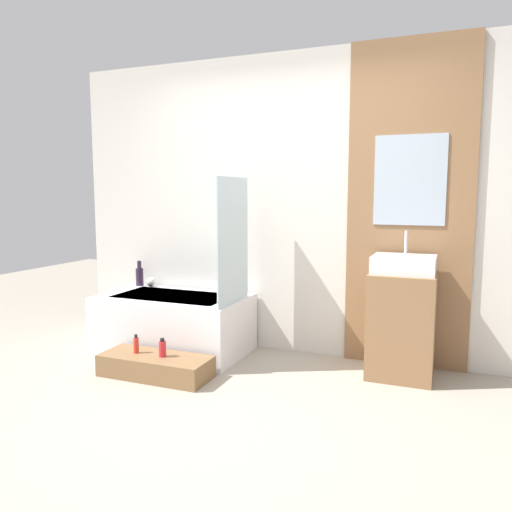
# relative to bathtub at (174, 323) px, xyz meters

# --- Properties ---
(ground_plane) EXTENTS (12.00, 12.00, 0.00)m
(ground_plane) POSITION_rel_bathtub_xyz_m (0.94, -1.14, -0.26)
(ground_plane) COLOR #A39989
(wall_tiled_back) EXTENTS (4.20, 0.06, 2.60)m
(wall_tiled_back) POSITION_rel_bathtub_xyz_m (0.94, 0.44, 1.04)
(wall_tiled_back) COLOR silver
(wall_tiled_back) RESTS_ON ground_plane
(wall_wood_accent) EXTENTS (0.98, 0.04, 2.60)m
(wall_wood_accent) POSITION_rel_bathtub_xyz_m (1.94, 0.38, 1.06)
(wall_wood_accent) COLOR #8E6642
(wall_wood_accent) RESTS_ON ground_plane
(bathtub) EXTENTS (1.29, 0.77, 0.51)m
(bathtub) POSITION_rel_bathtub_xyz_m (0.00, 0.00, 0.00)
(bathtub) COLOR white
(bathtub) RESTS_ON ground_plane
(glass_shower_screen) EXTENTS (0.01, 0.58, 1.03)m
(glass_shower_screen) POSITION_rel_bathtub_xyz_m (0.62, -0.07, 0.77)
(glass_shower_screen) COLOR silver
(glass_shower_screen) RESTS_ON bathtub
(wooden_step_bench) EXTENTS (0.87, 0.34, 0.17)m
(wooden_step_bench) POSITION_rel_bathtub_xyz_m (0.19, -0.60, -0.17)
(wooden_step_bench) COLOR olive
(wooden_step_bench) RESTS_ON ground_plane
(vanity_cabinet) EXTENTS (0.48, 0.47, 0.80)m
(vanity_cabinet) POSITION_rel_bathtub_xyz_m (1.94, 0.13, 0.15)
(vanity_cabinet) COLOR #8E6642
(vanity_cabinet) RESTS_ON ground_plane
(sink) EXTENTS (0.46, 0.38, 0.32)m
(sink) POSITION_rel_bathtub_xyz_m (1.94, 0.13, 0.62)
(sink) COLOR white
(sink) RESTS_ON vanity_cabinet
(vase_tall_dark) EXTENTS (0.07, 0.07, 0.24)m
(vase_tall_dark) POSITION_rel_bathtub_xyz_m (-0.56, 0.30, 0.35)
(vase_tall_dark) COLOR #2D1E33
(vase_tall_dark) RESTS_ON bathtub
(vase_round_light) EXTENTS (0.09, 0.09, 0.09)m
(vase_round_light) POSITION_rel_bathtub_xyz_m (-0.42, 0.29, 0.30)
(vase_round_light) COLOR silver
(vase_round_light) RESTS_ON bathtub
(bottle_soap_primary) EXTENTS (0.04, 0.04, 0.15)m
(bottle_soap_primary) POSITION_rel_bathtub_xyz_m (0.02, -0.60, -0.02)
(bottle_soap_primary) COLOR red
(bottle_soap_primary) RESTS_ON wooden_step_bench
(bottle_soap_secondary) EXTENTS (0.06, 0.06, 0.14)m
(bottle_soap_secondary) POSITION_rel_bathtub_xyz_m (0.26, -0.60, -0.02)
(bottle_soap_secondary) COLOR red
(bottle_soap_secondary) RESTS_ON wooden_step_bench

